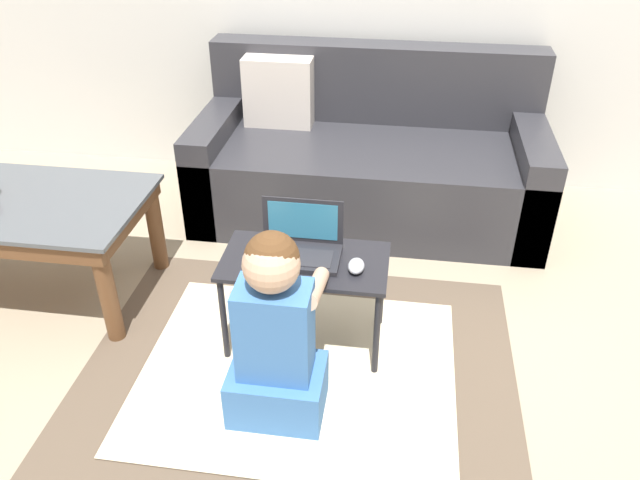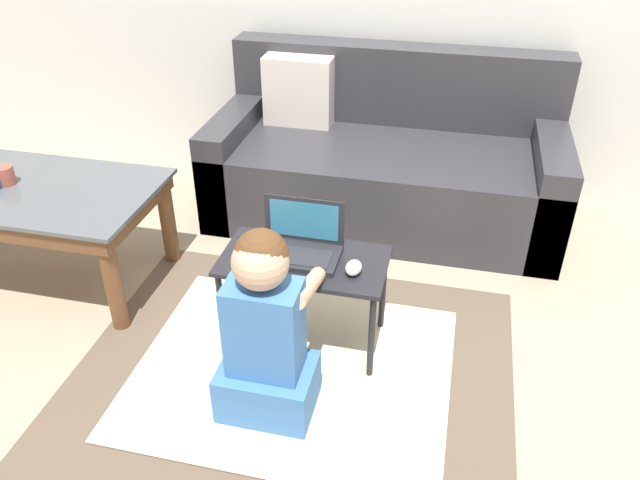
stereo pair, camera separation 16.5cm
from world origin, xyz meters
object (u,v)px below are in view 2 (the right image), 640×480
object	(u,v)px
person_seated	(265,333)
cup_on_table	(5,175)
laptop_desk	(304,270)
laptop	(300,247)
coffee_table	(36,201)
couch	(384,163)
computer_mouse	(354,268)

from	to	relation	value
person_seated	cup_on_table	bearing A→B (deg)	158.00
laptop_desk	laptop	bearing A→B (deg)	131.58
coffee_table	cup_on_table	size ratio (longest dim) A/B	13.03
coffee_table	laptop	bearing A→B (deg)	-6.42
couch	laptop	world-z (taller)	couch
couch	cup_on_table	distance (m)	1.79
couch	person_seated	bearing A→B (deg)	-96.94
couch	person_seated	distance (m)	1.50
coffee_table	person_seated	xyz separation A→B (m)	(1.20, -0.53, -0.05)
cup_on_table	laptop_desk	bearing A→B (deg)	-6.82
cup_on_table	computer_mouse	bearing A→B (deg)	-7.49
laptop	person_seated	bearing A→B (deg)	-92.07
laptop	coffee_table	bearing A→B (deg)	173.58
laptop_desk	person_seated	bearing A→B (deg)	-95.51
couch	computer_mouse	world-z (taller)	couch
laptop_desk	person_seated	xyz separation A→B (m)	(-0.04, -0.37, -0.01)
couch	person_seated	world-z (taller)	couch
laptop	cup_on_table	bearing A→B (deg)	174.10
couch	cup_on_table	world-z (taller)	couch
coffee_table	laptop	world-z (taller)	laptop
couch	laptop_desk	size ratio (longest dim) A/B	2.83
laptop	computer_mouse	world-z (taller)	laptop
couch	laptop	bearing A→B (deg)	-98.67
laptop_desk	computer_mouse	bearing A→B (deg)	-12.03
laptop	person_seated	xyz separation A→B (m)	(-0.01, -0.39, -0.09)
coffee_table	computer_mouse	distance (m)	1.45
couch	computer_mouse	bearing A→B (deg)	-87.55
laptop_desk	laptop	size ratio (longest dim) A/B	2.03
computer_mouse	coffee_table	bearing A→B (deg)	171.95
couch	laptop_desk	xyz separation A→B (m)	(-0.15, -1.12, 0.06)
couch	coffee_table	world-z (taller)	couch
laptop	computer_mouse	xyz separation A→B (m)	(0.22, -0.07, -0.02)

